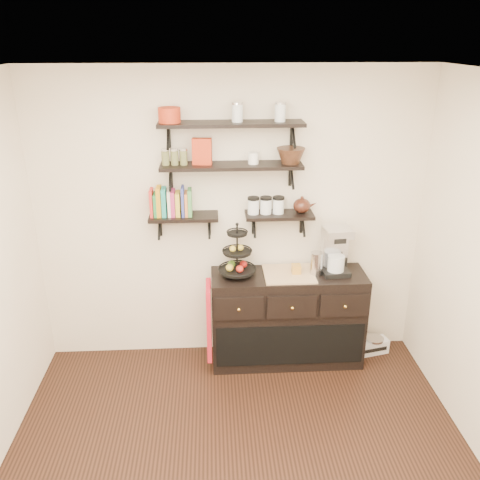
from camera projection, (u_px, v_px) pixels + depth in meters
name	position (u px, v px, depth m)	size (l,w,h in m)	color
ceiling	(244.00, 81.00, 2.48)	(3.50, 3.50, 0.02)	white
back_wall	(231.00, 220.00, 4.60)	(3.50, 0.02, 2.70)	white
shelf_top	(231.00, 124.00, 4.15)	(1.20, 0.27, 0.23)	black
shelf_mid	(231.00, 166.00, 4.28)	(1.20, 0.27, 0.23)	black
shelf_low_left	(184.00, 217.00, 4.44)	(0.60, 0.25, 0.23)	black
shelf_low_right	(279.00, 215.00, 4.49)	(0.60, 0.25, 0.23)	black
cookbooks	(173.00, 203.00, 4.38)	(0.36, 0.15, 0.26)	red
glass_canisters	(266.00, 206.00, 4.44)	(0.32, 0.10, 0.13)	silver
sideboard	(287.00, 318.00, 4.75)	(1.40, 0.50, 0.92)	black
fruit_stand	(237.00, 259.00, 4.50)	(0.33, 0.33, 0.49)	black
candle	(296.00, 269.00, 4.56)	(0.08, 0.08, 0.08)	#B17D29
coffee_maker	(335.00, 251.00, 4.55)	(0.26, 0.25, 0.44)	black
thermal_carafe	(316.00, 264.00, 4.53)	(0.11, 0.11, 0.22)	silver
apron	(209.00, 320.00, 4.60)	(0.04, 0.31, 0.71)	#A81222
radio	(374.00, 345.00, 4.99)	(0.29, 0.22, 0.16)	silver
recipe_box	(202.00, 151.00, 4.22)	(0.16, 0.06, 0.22)	#B32E14
walnut_bowl	(291.00, 156.00, 4.27)	(0.24, 0.24, 0.13)	black
ramekins	(253.00, 158.00, 4.26)	(0.09, 0.09, 0.10)	white
teapot	(302.00, 204.00, 4.46)	(0.20, 0.15, 0.15)	#371910
red_pot	(169.00, 115.00, 4.09)	(0.18, 0.18, 0.12)	#B32E14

